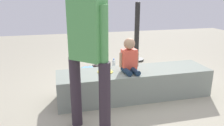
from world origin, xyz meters
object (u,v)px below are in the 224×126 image
object	(u,v)px
gift_bag	(88,76)
water_bottle_near_gift	(114,64)
adult_standing	(88,39)
party_cup_red	(83,73)
handbag_black_leather	(100,70)
cake_plate	(105,71)
cake_box_white	(109,78)
child_seated	(129,57)

from	to	relation	value
gift_bag	water_bottle_near_gift	bearing A→B (deg)	49.01
adult_standing	water_bottle_near_gift	world-z (taller)	adult_standing
water_bottle_near_gift	gift_bag	bearing A→B (deg)	-130.99
gift_bag	party_cup_red	distance (m)	0.45
adult_standing	handbag_black_leather	distance (m)	2.01
cake_plate	handbag_black_leather	xyz separation A→B (m)	(0.12, 1.00, -0.32)
cake_box_white	party_cup_red	bearing A→B (deg)	132.05
child_seated	cake_plate	size ratio (longest dim) A/B	2.16
cake_box_white	gift_bag	bearing A→B (deg)	179.90
gift_bag	party_cup_red	size ratio (longest dim) A/B	3.57
gift_bag	handbag_black_leather	xyz separation A→B (m)	(0.29, 0.39, -0.04)
cake_plate	party_cup_red	distance (m)	1.14
child_seated	water_bottle_near_gift	size ratio (longest dim) A/B	2.41
adult_standing	water_bottle_near_gift	bearing A→B (deg)	68.72
adult_standing	cake_plate	bearing A→B (deg)	65.41
child_seated	adult_standing	bearing A→B (deg)	-135.07
child_seated	water_bottle_near_gift	world-z (taller)	child_seated
child_seated	party_cup_red	size ratio (longest dim) A/B	5.15
child_seated	cake_plate	bearing A→B (deg)	170.13
water_bottle_near_gift	handbag_black_leather	xyz separation A→B (m)	(-0.36, -0.36, 0.02)
adult_standing	gift_bag	size ratio (longest dim) A/B	5.14
gift_bag	handbag_black_leather	distance (m)	0.48
gift_bag	party_cup_red	world-z (taller)	gift_bag
handbag_black_leather	water_bottle_near_gift	bearing A→B (deg)	44.84
child_seated	gift_bag	world-z (taller)	child_seated
cake_plate	party_cup_red	size ratio (longest dim) A/B	2.39
child_seated	adult_standing	distance (m)	1.04
handbag_black_leather	gift_bag	bearing A→B (deg)	-126.58
child_seated	handbag_black_leather	size ratio (longest dim) A/B	1.58
cake_box_white	handbag_black_leather	bearing A→B (deg)	101.26
child_seated	adult_standing	world-z (taller)	adult_standing
adult_standing	cake_box_white	distance (m)	1.73
party_cup_red	adult_standing	bearing A→B (deg)	-94.14
cake_plate	party_cup_red	xyz separation A→B (m)	(-0.21, 1.05, -0.38)
child_seated	gift_bag	bearing A→B (deg)	127.36
party_cup_red	handbag_black_leather	bearing A→B (deg)	-9.55
cake_box_white	water_bottle_near_gift	bearing A→B (deg)	69.15
child_seated	water_bottle_near_gift	bearing A→B (deg)	84.35
cake_plate	handbag_black_leather	bearing A→B (deg)	83.34
child_seated	cake_box_white	bearing A→B (deg)	102.26
party_cup_red	handbag_black_leather	xyz separation A→B (m)	(0.32, -0.05, 0.06)
adult_standing	cake_plate	xyz separation A→B (m)	(0.33, 0.73, -0.61)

